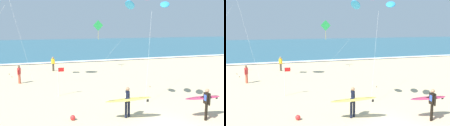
% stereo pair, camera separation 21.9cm
% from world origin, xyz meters
% --- Properties ---
extents(ocean_water, '(160.00, 60.00, 0.08)m').
position_xyz_m(ocean_water, '(0.00, 53.98, 0.04)').
color(ocean_water, '#2D6075').
rests_on(ocean_water, ground).
extents(shoreline_foam, '(160.00, 1.30, 0.01)m').
position_xyz_m(shoreline_foam, '(0.00, 24.28, 0.09)').
color(shoreline_foam, white).
rests_on(shoreline_foam, ocean_water).
extents(surfer_lead, '(2.15, 0.98, 1.71)m').
position_xyz_m(surfer_lead, '(2.70, 0.84, 1.05)').
color(surfer_lead, black).
rests_on(surfer_lead, ground).
extents(surfer_trailing, '(2.52, 1.21, 1.71)m').
position_xyz_m(surfer_trailing, '(-1.22, 2.12, 1.05)').
color(surfer_trailing, black).
rests_on(surfer_trailing, ground).
extents(kite_diamond_emerald_far, '(3.73, 0.34, 5.64)m').
position_xyz_m(kite_diamond_emerald_far, '(1.68, 18.47, 4.86)').
color(kite_diamond_emerald_far, green).
rests_on(kite_diamond_emerald_far, ground).
extents(kite_arc_rose_low, '(3.96, 5.45, 6.71)m').
position_xyz_m(kite_arc_rose_low, '(0.65, 3.86, 6.34)').
color(kite_arc_rose_low, '#2D99DB').
rests_on(kite_arc_rose_low, ground).
extents(bystander_red_top, '(0.30, 0.46, 1.59)m').
position_xyz_m(bystander_red_top, '(-7.06, 12.84, 0.81)').
color(bystander_red_top, '#D8593F').
rests_on(bystander_red_top, ground).
extents(bystander_yellow_top, '(0.37, 0.39, 1.59)m').
position_xyz_m(bystander_yellow_top, '(-3.70, 18.13, 0.81)').
color(bystander_yellow_top, '#4C3D2D').
rests_on(bystander_yellow_top, ground).
extents(lifeguard_flag, '(0.45, 0.05, 2.10)m').
position_xyz_m(lifeguard_flag, '(-4.21, 7.81, 1.27)').
color(lifeguard_flag, silver).
rests_on(lifeguard_flag, ground).
extents(beach_ball, '(0.28, 0.28, 0.28)m').
position_xyz_m(beach_ball, '(-4.09, 2.84, 0.14)').
color(beach_ball, red).
rests_on(beach_ball, ground).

